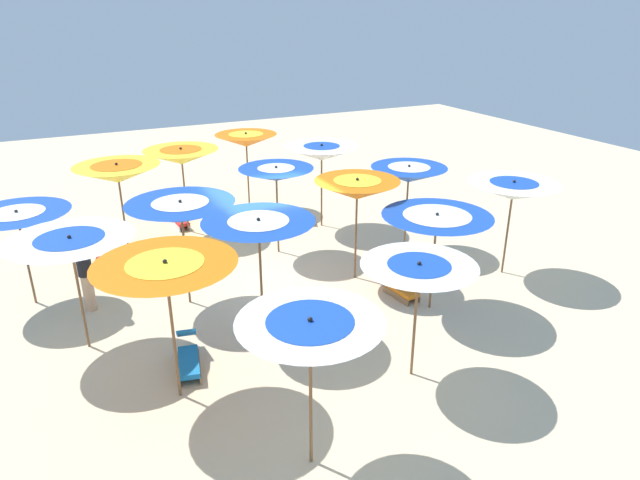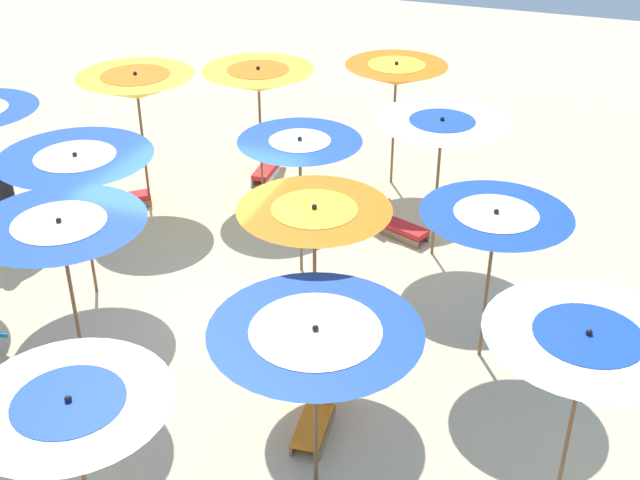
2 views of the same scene
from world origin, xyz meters
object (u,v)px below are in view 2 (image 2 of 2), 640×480
object	(u,v)px
lounger_1	(267,168)
beach_ball	(115,216)
beach_umbrella_14	(71,414)
beach_umbrella_13	(315,344)
lounger_4	(315,417)
beach_umbrella_5	(300,150)
beach_umbrella_8	(495,227)
beach_umbrella_1	(258,80)
beach_umbrella_6	(77,169)
beach_umbrella_9	(314,224)
beach_umbrella_4	(441,133)
beachgoer_0	(7,202)
lounger_2	(398,225)
beach_umbrella_10	(61,234)
lounger_0	(119,198)
beach_umbrella_2	(137,86)
beach_umbrella_12	(586,351)
beach_umbrella_0	(396,74)

from	to	relation	value
lounger_1	beach_ball	world-z (taller)	lounger_1
beach_umbrella_14	lounger_1	size ratio (longest dim) A/B	1.80
beach_umbrella_13	lounger_4	bearing A→B (deg)	20.78
beach_umbrella_5	beach_umbrella_8	size ratio (longest dim) A/B	1.02
beach_umbrella_1	lounger_4	bearing A→B (deg)	-150.96
beach_umbrella_6	beach_umbrella_8	world-z (taller)	beach_umbrella_6
beach_umbrella_14	beach_umbrella_6	bearing A→B (deg)	33.64
beach_umbrella_14	lounger_1	xyz separation A→B (m)	(9.20, 2.03, -1.80)
beach_umbrella_9	beach_umbrella_4	bearing A→B (deg)	-13.28
beachgoer_0	beach_umbrella_6	bearing A→B (deg)	-45.52
beach_umbrella_9	beach_umbrella_14	xyz separation A→B (m)	(-3.84, 1.00, -0.23)
lounger_2	beach_ball	size ratio (longest dim) A/B	4.04
beachgoer_0	beach_ball	bearing A→B (deg)	24.23
beach_umbrella_10	lounger_4	world-z (taller)	beach_umbrella_10
beach_ball	lounger_0	bearing A→B (deg)	24.18
beach_umbrella_6	beach_umbrella_8	size ratio (longest dim) A/B	1.03
beach_umbrella_4	beach_umbrella_6	distance (m)	5.61
beach_umbrella_5	beach_umbrella_13	world-z (taller)	beach_umbrella_5
beach_umbrella_6	beach_ball	size ratio (longest dim) A/B	7.21
beach_umbrella_2	beach_umbrella_14	size ratio (longest dim) A/B	1.15
beach_umbrella_4	beach_umbrella_8	distance (m)	2.83
beach_umbrella_5	beach_umbrella_8	distance (m)	3.43
beach_umbrella_12	lounger_0	world-z (taller)	beach_umbrella_12
beach_umbrella_4	lounger_1	distance (m)	4.73
beach_umbrella_13	lounger_2	size ratio (longest dim) A/B	1.70
beach_umbrella_8	beach_umbrella_9	world-z (taller)	beach_umbrella_9
lounger_4	beach_umbrella_5	bearing A→B (deg)	-162.27
beach_umbrella_2	beach_umbrella_14	distance (m)	8.36
beach_umbrella_14	lounger_4	size ratio (longest dim) A/B	1.72
beach_umbrella_9	beachgoer_0	bearing A→B (deg)	78.92
beach_umbrella_10	beach_umbrella_12	size ratio (longest dim) A/B	1.03
beachgoer_0	beach_umbrella_14	bearing A→B (deg)	-73.89
beach_umbrella_9	lounger_2	xyz separation A→B (m)	(3.94, -0.12, -2.04)
beach_umbrella_0	beach_umbrella_6	distance (m)	6.38
lounger_2	beachgoer_0	world-z (taller)	beachgoer_0
beach_umbrella_6	beachgoer_0	xyz separation A→B (m)	(0.62, 2.01, -1.19)
beach_umbrella_1	beach_umbrella_2	xyz separation A→B (m)	(-1.19, 1.86, 0.05)
beach_umbrella_13	beach_umbrella_2	bearing A→B (deg)	44.36
beach_umbrella_2	beach_umbrella_8	distance (m)	7.35
beach_umbrella_2	beach_umbrella_9	size ratio (longest dim) A/B	1.02
beach_umbrella_2	beach_umbrella_5	size ratio (longest dim) A/B	1.08
lounger_4	beachgoer_0	bearing A→B (deg)	-116.50
lounger_0	lounger_4	world-z (taller)	lounger_0
beach_umbrella_1	beach_umbrella_12	bearing A→B (deg)	-134.29
beach_umbrella_13	beach_umbrella_6	bearing A→B (deg)	61.41
beach_umbrella_4	beach_umbrella_13	xyz separation A→B (m)	(-5.53, 0.08, -0.26)
beach_umbrella_2	lounger_4	xyz separation A→B (m)	(-4.84, -5.21, -2.09)
beach_umbrella_5	beach_umbrella_0	bearing A→B (deg)	-7.48
beachgoer_0	beach_umbrella_9	bearing A→B (deg)	-39.56
beach_umbrella_6	lounger_0	bearing A→B (deg)	24.54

